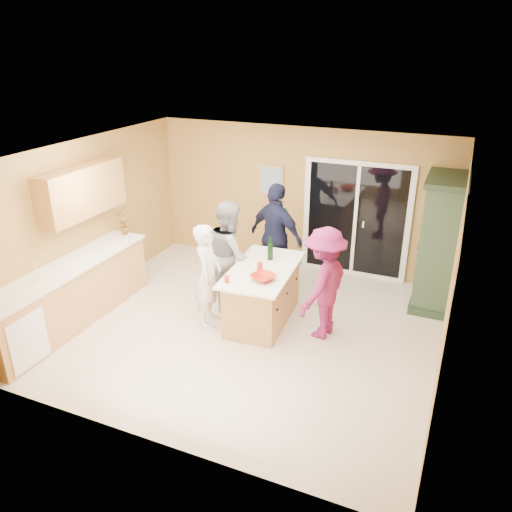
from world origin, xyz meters
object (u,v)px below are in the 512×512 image
at_px(woman_navy, 276,237).
at_px(woman_magenta, 324,283).
at_px(green_hutch, 438,244).
at_px(woman_white, 208,276).
at_px(woman_grey, 230,254).
at_px(kitchen_island, 263,296).

xyz_separation_m(woman_navy, woman_magenta, (1.17, -1.19, -0.10)).
xyz_separation_m(green_hutch, woman_navy, (-2.55, -0.44, -0.11)).
bearing_deg(woman_white, green_hutch, -70.94).
xyz_separation_m(woman_white, woman_magenta, (1.65, 0.36, 0.03)).
xyz_separation_m(woman_grey, woman_navy, (0.44, 0.87, 0.05)).
bearing_deg(woman_white, kitchen_island, -74.11).
distance_m(kitchen_island, woman_grey, 0.85).
relative_size(green_hutch, woman_grey, 1.21).
bearing_deg(woman_grey, kitchen_island, -143.32).
bearing_deg(green_hutch, woman_magenta, -130.24).
distance_m(woman_white, woman_navy, 1.63).
distance_m(kitchen_island, green_hutch, 2.88).
bearing_deg(woman_magenta, green_hutch, 152.08).
distance_m(woman_grey, woman_magenta, 1.64).
height_order(woman_white, woman_magenta, woman_magenta).
height_order(kitchen_island, green_hutch, green_hutch).
xyz_separation_m(woman_grey, woman_magenta, (1.61, -0.32, -0.05)).
bearing_deg(woman_navy, woman_magenta, 154.48).
distance_m(woman_white, woman_magenta, 1.68).
height_order(kitchen_island, woman_navy, woman_navy).
xyz_separation_m(green_hutch, woman_magenta, (-1.38, -1.63, -0.20)).
relative_size(woman_grey, woman_magenta, 1.05).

